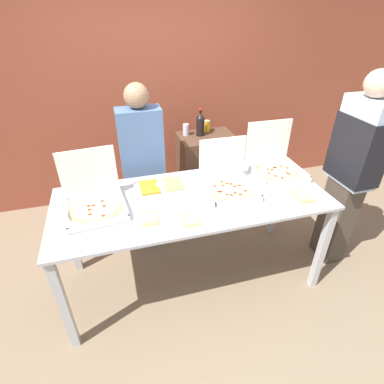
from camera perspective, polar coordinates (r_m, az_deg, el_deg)
ground_plane at (r=3.00m, az=0.00°, el=-15.62°), size 16.00×16.00×0.00m
brick_wall_behind at (r=3.78m, az=-7.52°, el=19.21°), size 10.00×0.06×2.80m
buffet_table at (r=2.47m, az=0.00°, el=-3.02°), size 2.19×0.92×0.90m
pizza_box_near_left at (r=2.86m, az=15.43°, el=5.11°), size 0.44×0.46×0.43m
pizza_box_near_right at (r=2.49m, az=6.86°, el=1.84°), size 0.40×0.42×0.40m
pizza_box_far_left at (r=2.36m, az=-18.11°, el=-1.50°), size 0.46×0.48×0.42m
paper_plate_front_right at (r=2.15m, az=-0.28°, el=-5.31°), size 0.24×0.24×0.03m
paper_plate_front_center at (r=2.18m, az=-8.21°, el=-5.07°), size 0.23×0.23×0.03m
paper_plate_front_left at (r=2.55m, az=20.22°, el=-0.93°), size 0.21×0.21×0.03m
veggie_tray at (r=2.52m, az=-5.86°, el=0.91°), size 0.44×0.28×0.05m
sideboard_podium at (r=3.52m, az=2.65°, el=2.89°), size 0.61×0.46×1.01m
soda_bottle at (r=3.29m, az=1.60°, el=12.82°), size 0.09×0.09×0.29m
soda_can_silver at (r=3.31m, az=-1.17°, el=11.80°), size 0.07×0.07×0.12m
soda_can_colored at (r=3.43m, az=2.89°, el=12.46°), size 0.07×0.07×0.12m
person_guest_plaid at (r=2.95m, az=-9.26°, el=4.61°), size 0.40×0.22×1.68m
person_server_vest at (r=2.97m, az=28.32°, el=4.47°), size 0.24×0.42×1.83m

